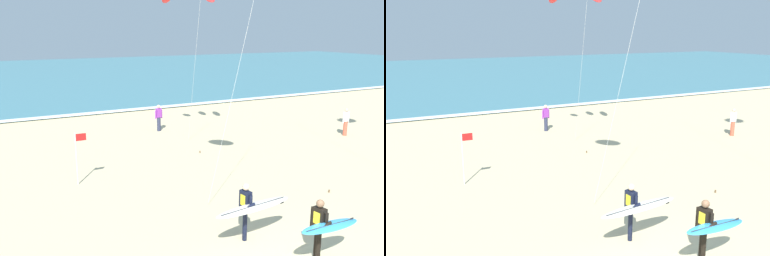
{
  "view_description": "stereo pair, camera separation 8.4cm",
  "coord_description": "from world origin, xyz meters",
  "views": [
    {
      "loc": [
        -6.79,
        -6.4,
        5.94
      ],
      "look_at": [
        -0.22,
        6.09,
        2.63
      ],
      "focal_mm": 39.2,
      "sensor_mm": 36.0,
      "label": 1
    },
    {
      "loc": [
        -6.71,
        -6.44,
        5.94
      ],
      "look_at": [
        -0.22,
        6.09,
        2.63
      ],
      "focal_mm": 39.2,
      "sensor_mm": 36.0,
      "label": 2
    }
  ],
  "objects": [
    {
      "name": "bystander_purple_top",
      "position": [
        2.87,
        16.25,
        0.81
      ],
      "size": [
        0.49,
        0.24,
        1.59
      ],
      "color": "#2D334C",
      "rests_on": "ground"
    },
    {
      "name": "surfer_lead",
      "position": [
        0.8,
        0.76,
        1.04
      ],
      "size": [
        2.09,
        0.99,
        1.71
      ],
      "color": "black",
      "rests_on": "ground"
    },
    {
      "name": "shoreline_foam",
      "position": [
        0.0,
        23.17,
        0.09
      ],
      "size": [
        160.0,
        0.95,
        0.01
      ],
      "primitive_type": "cube",
      "color": "white",
      "rests_on": "ocean_water"
    },
    {
      "name": "surfer_trailing",
      "position": [
        -0.21,
        2.59,
        1.05
      ],
      "size": [
        2.61,
        1.0,
        1.71
      ],
      "color": "black",
      "rests_on": "ground"
    },
    {
      "name": "lifeguard_flag",
      "position": [
        -3.46,
        9.47,
        1.27
      ],
      "size": [
        0.45,
        0.05,
        2.1
      ],
      "color": "silver",
      "rests_on": "ground"
    },
    {
      "name": "ocean_water",
      "position": [
        0.0,
        52.87,
        0.04
      ],
      "size": [
        160.0,
        60.0,
        0.08
      ],
      "primitive_type": "cube",
      "color": "teal",
      "rests_on": "ground"
    },
    {
      "name": "bystander_white_top",
      "position": [
        11.91,
        10.22,
        0.81
      ],
      "size": [
        0.5,
        0.22,
        1.59
      ],
      "color": "#D8593F",
      "rests_on": "ground"
    }
  ]
}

